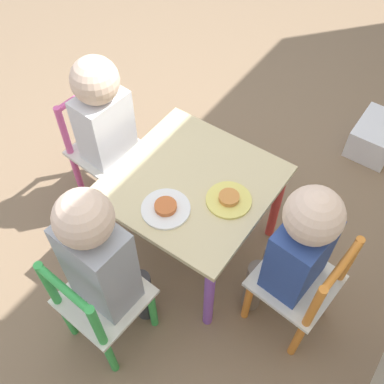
% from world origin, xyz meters
% --- Properties ---
extents(ground_plane, '(6.00, 6.00, 0.00)m').
position_xyz_m(ground_plane, '(0.00, 0.00, 0.00)').
color(ground_plane, '#7F664C').
extents(kids_table, '(0.55, 0.55, 0.43)m').
position_xyz_m(kids_table, '(0.00, 0.00, 0.36)').
color(kids_table, beige).
rests_on(kids_table, ground_plane).
extents(chair_orange, '(0.29, 0.29, 0.52)m').
position_xyz_m(chair_orange, '(0.05, 0.48, 0.25)').
color(chair_orange, silver).
rests_on(chair_orange, ground_plane).
extents(chair_green, '(0.28, 0.28, 0.52)m').
position_xyz_m(chair_green, '(0.49, -0.03, 0.25)').
color(chair_green, silver).
rests_on(chair_green, ground_plane).
extents(chair_pink, '(0.28, 0.28, 0.52)m').
position_xyz_m(chair_pink, '(-0.04, -0.49, 0.25)').
color(chair_pink, silver).
rests_on(chair_pink, ground_plane).
extents(child_back, '(0.21, 0.23, 0.72)m').
position_xyz_m(child_back, '(0.04, 0.42, 0.44)').
color(child_back, '#7A6B5B').
rests_on(child_back, ground_plane).
extents(child_right, '(0.22, 0.21, 0.78)m').
position_xyz_m(child_right, '(0.43, -0.03, 0.47)').
color(child_right, '#38383D').
rests_on(child_right, ground_plane).
extents(child_front, '(0.21, 0.23, 0.73)m').
position_xyz_m(child_front, '(-0.03, -0.43, 0.45)').
color(child_front, '#7A6B5B').
rests_on(child_front, ground_plane).
extents(plate_back, '(0.16, 0.16, 0.03)m').
position_xyz_m(plate_back, '(0.00, 0.15, 0.44)').
color(plate_back, '#EADB66').
rests_on(plate_back, kids_table).
extents(plate_right, '(0.17, 0.17, 0.03)m').
position_xyz_m(plate_right, '(0.15, 0.00, 0.44)').
color(plate_right, white).
rests_on(plate_right, kids_table).
extents(storage_bin, '(0.27, 0.20, 0.15)m').
position_xyz_m(storage_bin, '(-0.98, 0.41, 0.08)').
color(storage_bin, silver).
rests_on(storage_bin, ground_plane).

